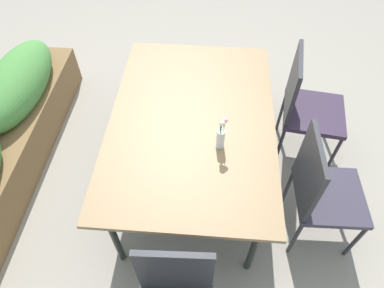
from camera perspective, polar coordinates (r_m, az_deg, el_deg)
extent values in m
plane|color=gray|center=(2.96, -1.33, -4.99)|extent=(12.00, 12.00, 0.00)
cube|color=#8C704C|center=(2.36, 0.00, 4.01)|extent=(1.69, 1.13, 0.03)
cube|color=#232823|center=(2.38, 0.00, 3.56)|extent=(1.65, 1.11, 0.02)
cylinder|color=#232823|center=(2.30, 10.27, -16.62)|extent=(0.04, 0.04, 0.71)
cylinder|color=#232823|center=(3.16, 9.30, 8.62)|extent=(0.04, 0.04, 0.71)
cylinder|color=#232823|center=(2.35, -12.83, -14.93)|extent=(0.04, 0.04, 0.71)
cylinder|color=#232823|center=(3.19, -7.18, 9.50)|extent=(0.04, 0.04, 0.71)
cube|color=#34303F|center=(2.48, 22.04, -8.09)|extent=(0.46, 0.46, 0.04)
cube|color=#2D2D33|center=(2.21, 18.92, -4.56)|extent=(0.43, 0.04, 0.51)
cylinder|color=#2D2D33|center=(2.84, 23.76, -7.00)|extent=(0.03, 0.03, 0.45)
cylinder|color=#2D2D33|center=(2.67, 25.60, -14.46)|extent=(0.03, 0.03, 0.45)
cylinder|color=#2D2D33|center=(2.72, 15.67, -6.97)|extent=(0.03, 0.03, 0.45)
cylinder|color=#2D2D33|center=(2.53, 16.80, -14.85)|extent=(0.03, 0.03, 0.45)
cube|color=#2D2D33|center=(1.83, -2.89, -20.65)|extent=(0.04, 0.39, 0.49)
cube|color=#32253A|center=(2.92, 19.71, 5.00)|extent=(0.53, 0.53, 0.04)
cube|color=#2D2D33|center=(2.71, 16.56, 9.54)|extent=(0.45, 0.09, 0.49)
cylinder|color=#2D2D33|center=(3.28, 22.20, 4.00)|extent=(0.03, 0.03, 0.48)
cylinder|color=#2D2D33|center=(3.00, 22.51, -1.94)|extent=(0.03, 0.03, 0.48)
cylinder|color=#2D2D33|center=(3.21, 14.75, 5.36)|extent=(0.03, 0.03, 0.48)
cylinder|color=#2D2D33|center=(2.92, 14.36, -0.61)|extent=(0.03, 0.03, 0.48)
cylinder|color=silver|center=(2.14, 4.78, 0.86)|extent=(0.05, 0.05, 0.15)
cylinder|color=#569347|center=(2.07, 4.91, 2.64)|extent=(0.01, 0.01, 0.13)
sphere|color=#EFCC4C|center=(2.02, 5.03, 3.85)|extent=(0.04, 0.04, 0.04)
cylinder|color=#569347|center=(2.08, 4.79, 2.66)|extent=(0.01, 0.01, 0.12)
sphere|color=pink|center=(2.03, 4.90, 3.78)|extent=(0.03, 0.03, 0.03)
cylinder|color=#569347|center=(2.07, 5.37, 2.71)|extent=(0.01, 0.01, 0.13)
sphere|color=pink|center=(2.02, 5.50, 3.95)|extent=(0.03, 0.03, 0.03)
cylinder|color=#569347|center=(2.08, 4.71, 2.53)|extent=(0.01, 0.01, 0.11)
sphere|color=#EFCC4C|center=(2.04, 4.80, 3.53)|extent=(0.02, 0.02, 0.02)
cylinder|color=#569347|center=(2.06, 4.90, 2.31)|extent=(0.01, 0.01, 0.13)
sphere|color=white|center=(2.02, 5.02, 3.49)|extent=(0.04, 0.04, 0.04)
cube|color=brown|center=(3.21, -28.64, -1.91)|extent=(2.49, 0.48, 0.39)
ellipsoid|color=#47843D|center=(3.33, -27.11, 9.06)|extent=(1.12, 0.44, 0.40)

